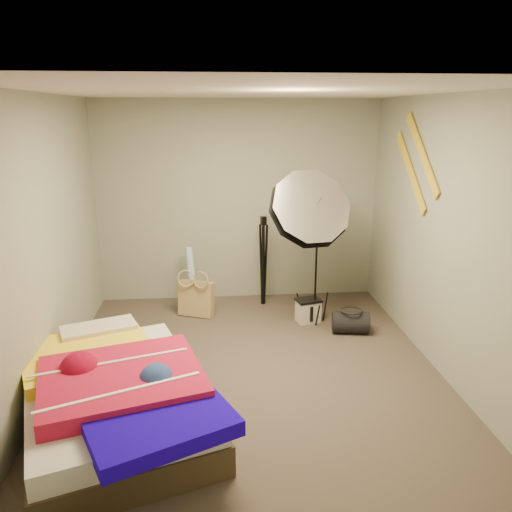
{
  "coord_description": "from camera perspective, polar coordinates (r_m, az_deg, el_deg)",
  "views": [
    {
      "loc": [
        -0.33,
        -4.18,
        2.35
      ],
      "look_at": [
        0.1,
        0.6,
        0.95
      ],
      "focal_mm": 35.0,
      "sensor_mm": 36.0,
      "label": 1
    }
  ],
  "objects": [
    {
      "name": "floor",
      "position": [
        4.8,
        -0.56,
        -13.01
      ],
      "size": [
        4.0,
        4.0,
        0.0
      ],
      "primitive_type": "plane",
      "color": "#4A3E37",
      "rests_on": "ground"
    },
    {
      "name": "ceiling",
      "position": [
        4.2,
        -0.65,
        18.32
      ],
      "size": [
        4.0,
        4.0,
        0.0
      ],
      "primitive_type": "plane",
      "rotation": [
        3.14,
        0.0,
        0.0
      ],
      "color": "silver",
      "rests_on": "wall_back"
    },
    {
      "name": "wall_back",
      "position": [
        6.28,
        -2.07,
        6.16
      ],
      "size": [
        3.5,
        0.0,
        3.5
      ],
      "primitive_type": "plane",
      "rotation": [
        1.57,
        0.0,
        0.0
      ],
      "color": "gray",
      "rests_on": "floor"
    },
    {
      "name": "wall_front",
      "position": [
        2.46,
        3.19,
        -10.23
      ],
      "size": [
        3.5,
        0.0,
        3.5
      ],
      "primitive_type": "plane",
      "rotation": [
        -1.57,
        0.0,
        0.0
      ],
      "color": "gray",
      "rests_on": "floor"
    },
    {
      "name": "wall_left",
      "position": [
        4.55,
        -23.16,
        0.94
      ],
      "size": [
        0.0,
        4.0,
        4.0
      ],
      "primitive_type": "plane",
      "rotation": [
        1.57,
        0.0,
        1.57
      ],
      "color": "gray",
      "rests_on": "floor"
    },
    {
      "name": "wall_right",
      "position": [
        4.8,
        20.74,
        1.95
      ],
      "size": [
        0.0,
        4.0,
        4.0
      ],
      "primitive_type": "plane",
      "rotation": [
        1.57,
        0.0,
        -1.57
      ],
      "color": "gray",
      "rests_on": "floor"
    },
    {
      "name": "tote_bag",
      "position": [
        5.98,
        -6.83,
        -4.85
      ],
      "size": [
        0.45,
        0.33,
        0.43
      ],
      "primitive_type": "cube",
      "rotation": [
        -0.14,
        0.0,
        -0.39
      ],
      "color": "tan",
      "rests_on": "floor"
    },
    {
      "name": "wrapping_roll",
      "position": [
        6.17,
        -7.35,
        -2.5
      ],
      "size": [
        0.17,
        0.23,
        0.76
      ],
      "primitive_type": "cylinder",
      "rotation": [
        -0.17,
        0.0,
        0.43
      ],
      "color": "#578FD6",
      "rests_on": "floor"
    },
    {
      "name": "camera_case",
      "position": [
        5.82,
        5.97,
        -6.3
      ],
      "size": [
        0.29,
        0.24,
        0.25
      ],
      "primitive_type": "cube",
      "rotation": [
        0.0,
        0.0,
        0.24
      ],
      "color": "beige",
      "rests_on": "floor"
    },
    {
      "name": "duffel_bag",
      "position": [
        5.61,
        10.76,
        -7.45
      ],
      "size": [
        0.43,
        0.3,
        0.24
      ],
      "primitive_type": "cylinder",
      "rotation": [
        0.0,
        1.57,
        -0.16
      ],
      "color": "black",
      "rests_on": "floor"
    },
    {
      "name": "wall_stripe_upper",
      "position": [
        5.22,
        18.47,
        11.06
      ],
      "size": [
        0.02,
        0.91,
        0.78
      ],
      "primitive_type": "cube",
      "rotation": [
        0.7,
        0.0,
        0.0
      ],
      "color": "gold",
      "rests_on": "wall_right"
    },
    {
      "name": "wall_stripe_lower",
      "position": [
        5.47,
        17.25,
        9.25
      ],
      "size": [
        0.02,
        0.91,
        0.78
      ],
      "primitive_type": "cube",
      "rotation": [
        0.7,
        0.0,
        0.0
      ],
      "color": "gold",
      "rests_on": "wall_right"
    },
    {
      "name": "bed",
      "position": [
        4.08,
        -15.79,
        -15.13
      ],
      "size": [
        1.84,
        2.16,
        0.53
      ],
      "color": "#3F321F",
      "rests_on": "floor"
    },
    {
      "name": "photo_umbrella",
      "position": [
        5.32,
        6.0,
        5.15
      ],
      "size": [
        1.05,
        0.71,
        1.86
      ],
      "color": "black",
      "rests_on": "floor"
    },
    {
      "name": "camera_tripod",
      "position": [
        6.14,
        0.85,
        0.14
      ],
      "size": [
        0.08,
        0.08,
        1.13
      ],
      "color": "black",
      "rests_on": "floor"
    }
  ]
}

